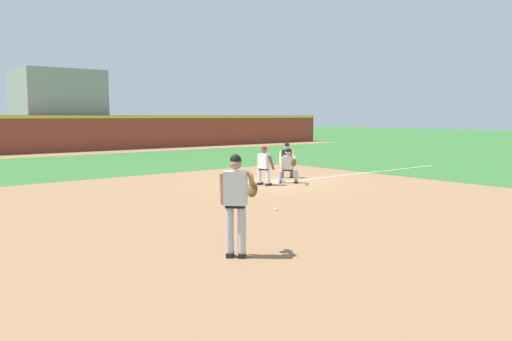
{
  "coord_description": "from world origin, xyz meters",
  "views": [
    {
      "loc": [
        -12.49,
        -14.1,
        2.52
      ],
      "look_at": [
        -5.11,
        -4.97,
        1.24
      ],
      "focal_mm": 35.0,
      "sensor_mm": 36.0,
      "label": 1
    }
  ],
  "objects_px": {
    "first_baseman": "(289,164)",
    "baserunner": "(264,164)",
    "baseball": "(276,209)",
    "umpire": "(287,159)",
    "first_base_bag": "(278,182)",
    "pitcher": "(237,199)"
  },
  "relations": [
    {
      "from": "first_baseman",
      "to": "umpire",
      "type": "relative_size",
      "value": 0.92
    },
    {
      "from": "baseball",
      "to": "umpire",
      "type": "bearing_deg",
      "value": 45.26
    },
    {
      "from": "first_base_bag",
      "to": "first_baseman",
      "type": "xyz_separation_m",
      "value": [
        0.21,
        -0.36,
        0.69
      ]
    },
    {
      "from": "baseball",
      "to": "pitcher",
      "type": "distance_m",
      "value": 4.62
    },
    {
      "from": "pitcher",
      "to": "umpire",
      "type": "bearing_deg",
      "value": 43.14
    },
    {
      "from": "baseball",
      "to": "first_baseman",
      "type": "xyz_separation_m",
      "value": [
        4.0,
        3.84,
        0.69
      ]
    },
    {
      "from": "pitcher",
      "to": "baserunner",
      "type": "relative_size",
      "value": 1.27
    },
    {
      "from": "first_base_bag",
      "to": "baserunner",
      "type": "xyz_separation_m",
      "value": [
        -0.86,
        -0.18,
        0.75
      ]
    },
    {
      "from": "first_base_bag",
      "to": "first_baseman",
      "type": "height_order",
      "value": "first_baseman"
    },
    {
      "from": "first_base_bag",
      "to": "baseball",
      "type": "bearing_deg",
      "value": -132.09
    },
    {
      "from": "first_base_bag",
      "to": "umpire",
      "type": "relative_size",
      "value": 0.26
    },
    {
      "from": "first_baseman",
      "to": "baserunner",
      "type": "relative_size",
      "value": 0.92
    },
    {
      "from": "first_baseman",
      "to": "baserunner",
      "type": "bearing_deg",
      "value": 170.73
    },
    {
      "from": "first_base_bag",
      "to": "first_baseman",
      "type": "bearing_deg",
      "value": -59.85
    },
    {
      "from": "first_base_bag",
      "to": "umpire",
      "type": "height_order",
      "value": "umpire"
    },
    {
      "from": "pitcher",
      "to": "first_base_bag",
      "type": "bearing_deg",
      "value": 44.29
    },
    {
      "from": "pitcher",
      "to": "umpire",
      "type": "relative_size",
      "value": 1.27
    },
    {
      "from": "umpire",
      "to": "first_base_bag",
      "type": "bearing_deg",
      "value": -144.1
    },
    {
      "from": "first_baseman",
      "to": "umpire",
      "type": "bearing_deg",
      "value": 49.78
    },
    {
      "from": "pitcher",
      "to": "baseball",
      "type": "bearing_deg",
      "value": 39.74
    },
    {
      "from": "pitcher",
      "to": "umpire",
      "type": "height_order",
      "value": "pitcher"
    },
    {
      "from": "first_base_bag",
      "to": "umpire",
      "type": "bearing_deg",
      "value": 35.9
    }
  ]
}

